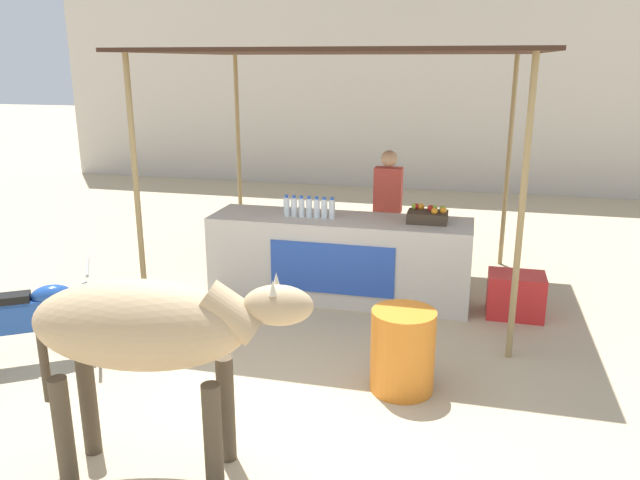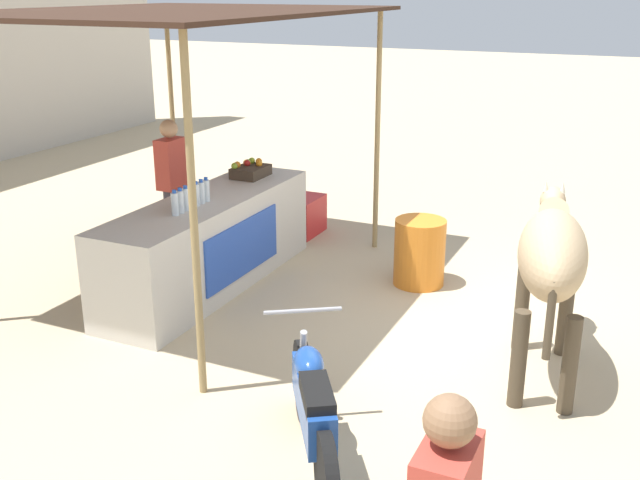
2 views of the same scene
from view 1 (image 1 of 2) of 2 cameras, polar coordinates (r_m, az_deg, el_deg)
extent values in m
plane|color=tan|center=(5.51, -3.26, -13.26)|extent=(60.00, 60.00, 0.00)
cube|color=beige|center=(13.78, 8.27, 16.80)|extent=(16.00, 0.50, 5.80)
cube|color=beige|center=(7.28, 1.78, -1.65)|extent=(3.00, 0.80, 0.96)
cube|color=#264CB2|center=(6.90, 1.06, -2.66)|extent=(1.40, 0.02, 0.58)
cube|color=#382319|center=(7.22, 2.48, 16.85)|extent=(4.20, 3.20, 0.04)
cylinder|color=#997F51|center=(6.68, -16.42, 4.22)|extent=(0.06, 0.06, 2.79)
cylinder|color=#997F51|center=(5.80, 17.94, 2.35)|extent=(0.06, 0.06, 2.79)
cylinder|color=#997F51|center=(9.24, -7.46, 7.88)|extent=(0.06, 0.06, 2.79)
cylinder|color=#997F51|center=(8.63, 16.83, 6.75)|extent=(0.06, 0.06, 2.79)
cylinder|color=silver|center=(7.22, -3.08, 3.06)|extent=(0.07, 0.07, 0.22)
cylinder|color=blue|center=(7.20, -3.09, 4.03)|extent=(0.04, 0.04, 0.03)
cylinder|color=silver|center=(7.20, -2.39, 3.02)|extent=(0.07, 0.07, 0.22)
cylinder|color=blue|center=(7.17, -2.41, 3.99)|extent=(0.04, 0.04, 0.03)
cylinder|color=silver|center=(7.17, -1.70, 2.98)|extent=(0.07, 0.07, 0.22)
cylinder|color=blue|center=(7.15, -1.71, 3.96)|extent=(0.04, 0.04, 0.03)
cylinder|color=silver|center=(7.15, -1.01, 2.94)|extent=(0.07, 0.07, 0.22)
cylinder|color=blue|center=(7.12, -1.01, 3.92)|extent=(0.04, 0.04, 0.03)
cylinder|color=silver|center=(7.13, -0.31, 2.90)|extent=(0.07, 0.07, 0.22)
cylinder|color=blue|center=(7.10, -0.31, 3.89)|extent=(0.04, 0.04, 0.03)
cylinder|color=silver|center=(7.11, 0.40, 2.86)|extent=(0.07, 0.07, 0.22)
cylinder|color=blue|center=(7.08, 0.40, 3.85)|extent=(0.04, 0.04, 0.03)
cylinder|color=silver|center=(7.09, 1.10, 2.82)|extent=(0.07, 0.07, 0.22)
cylinder|color=blue|center=(7.06, 1.11, 3.81)|extent=(0.04, 0.04, 0.03)
cube|color=#3F3326|center=(7.04, 9.80, 2.09)|extent=(0.44, 0.32, 0.12)
sphere|color=orange|center=(7.00, 11.20, 2.66)|extent=(0.08, 0.08, 0.08)
sphere|color=#8CB22D|center=(7.15, 8.68, 3.06)|extent=(0.08, 0.08, 0.08)
sphere|color=#8CB22D|center=(7.09, 10.39, 2.87)|extent=(0.08, 0.08, 0.08)
sphere|color=orange|center=(7.10, 10.21, 2.89)|extent=(0.08, 0.08, 0.08)
sphere|color=#8CB22D|center=(7.09, 11.17, 2.82)|extent=(0.08, 0.08, 0.08)
sphere|color=orange|center=(7.15, 9.23, 3.03)|extent=(0.08, 0.08, 0.08)
sphere|color=orange|center=(6.95, 10.42, 2.61)|extent=(0.08, 0.08, 0.08)
sphere|color=#B21E19|center=(7.15, 8.74, 3.06)|extent=(0.08, 0.08, 0.08)
sphere|color=#B21E19|center=(7.08, 10.08, 2.86)|extent=(0.08, 0.08, 0.08)
cylinder|color=#383842|center=(7.92, 6.09, -0.55)|extent=(0.22, 0.22, 0.88)
cube|color=#BF3F33|center=(7.75, 6.25, 4.56)|extent=(0.34, 0.20, 0.56)
sphere|color=tan|center=(7.68, 6.34, 7.41)|extent=(0.20, 0.20, 0.20)
cube|color=red|center=(7.13, 17.44, -4.83)|extent=(0.60, 0.44, 0.48)
cylinder|color=orange|center=(5.35, 7.56, -9.99)|extent=(0.54, 0.54, 0.71)
ellipsoid|color=tan|center=(4.16, -16.20, -7.48)|extent=(1.47, 0.74, 0.60)
cylinder|color=#493D2C|center=(4.49, -8.58, -15.04)|extent=(0.12, 0.12, 0.78)
cylinder|color=#493D2C|center=(4.19, -9.75, -17.58)|extent=(0.12, 0.12, 0.78)
cylinder|color=#493D2C|center=(4.79, -20.41, -13.79)|extent=(0.12, 0.12, 0.78)
cylinder|color=#493D2C|center=(4.52, -22.38, -15.98)|extent=(0.12, 0.12, 0.78)
cylinder|color=tan|center=(3.95, -8.16, -6.60)|extent=(0.48, 0.31, 0.41)
ellipsoid|color=tan|center=(3.87, -3.84, -5.97)|extent=(0.47, 0.29, 0.26)
cone|color=beige|center=(3.89, -4.02, -3.67)|extent=(0.05, 0.05, 0.10)
cone|color=beige|center=(3.76, -4.34, -4.38)|extent=(0.05, 0.05, 0.10)
cylinder|color=#493D2C|center=(4.54, -23.92, -9.97)|extent=(0.06, 0.06, 0.60)
cylinder|color=black|center=(6.29, -19.51, -7.28)|extent=(0.55, 0.39, 0.60)
cube|color=#1E4799|center=(6.27, -25.16, -6.21)|extent=(0.85, 0.64, 0.28)
ellipsoid|color=#1E4799|center=(6.19, -23.31, -4.68)|extent=(0.41, 0.36, 0.20)
cube|color=black|center=(6.24, -26.97, -4.97)|extent=(0.47, 0.39, 0.10)
cylinder|color=#99999E|center=(6.10, -20.48, -2.30)|extent=(0.32, 0.48, 0.03)
cylinder|color=#99999E|center=(6.22, -19.86, -5.60)|extent=(0.20, 0.15, 0.49)
camera|label=2|loc=(8.11, -58.82, 11.05)|focal=42.00mm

